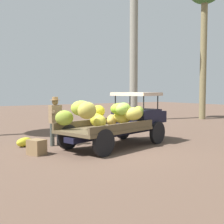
% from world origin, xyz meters
% --- Properties ---
extents(ground_plane, '(60.00, 60.00, 0.00)m').
position_xyz_m(ground_plane, '(0.00, 0.00, 0.00)').
color(ground_plane, brown).
extents(truck, '(4.66, 2.63, 1.84)m').
position_xyz_m(truck, '(0.71, 0.27, 0.93)').
color(truck, black).
rests_on(truck, ground).
extents(farmer, '(0.52, 0.48, 1.70)m').
position_xyz_m(farmer, '(-1.19, 1.48, 0.96)').
color(farmer, '#404640').
rests_on(farmer, ground).
extents(wooden_crate, '(0.55, 0.60, 0.46)m').
position_xyz_m(wooden_crate, '(-2.25, 0.41, 0.23)').
color(wooden_crate, olive).
rests_on(wooden_crate, ground).
extents(loose_banana_bunch, '(0.71, 0.55, 0.32)m').
position_xyz_m(loose_banana_bunch, '(-2.15, 1.91, 0.15)').
color(loose_banana_bunch, yellow).
rests_on(loose_banana_bunch, ground).
extents(forest_tree_3, '(2.07, 2.07, 9.27)m').
position_xyz_m(forest_tree_3, '(10.90, 5.15, 7.68)').
color(forest_tree_3, olive).
rests_on(forest_tree_3, ground).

